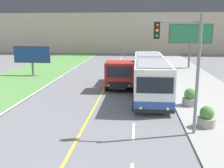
# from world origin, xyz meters

# --- Properties ---
(city_bus) EXTENTS (2.66, 12.77, 3.02)m
(city_bus) POSITION_xyz_m (3.96, 16.44, 1.53)
(city_bus) COLOR white
(city_bus) RESTS_ON ground_plane
(dump_truck) EXTENTS (2.57, 6.62, 2.53)m
(dump_truck) POSITION_xyz_m (1.43, 17.97, 1.27)
(dump_truck) COLOR black
(dump_truck) RESTS_ON ground_plane
(traffic_light_mast) EXTENTS (2.28, 0.32, 6.04)m
(traffic_light_mast) POSITION_xyz_m (5.20, 7.64, 3.84)
(traffic_light_mast) COLOR slate
(traffic_light_mast) RESTS_ON ground_plane
(billboard_large) EXTENTS (5.81, 0.24, 5.98)m
(billboard_large) POSITION_xyz_m (10.05, 31.56, 4.52)
(billboard_large) COLOR #59595B
(billboard_large) RESTS_ON ground_plane
(billboard_small) EXTENTS (4.25, 0.24, 3.38)m
(billboard_small) POSITION_xyz_m (-9.12, 23.70, 2.35)
(billboard_small) COLOR #59595B
(billboard_small) RESTS_ON ground_plane
(planter_round_near) EXTENTS (0.96, 0.96, 1.16)m
(planter_round_near) POSITION_xyz_m (6.69, 8.62, 0.59)
(planter_round_near) COLOR gray
(planter_round_near) RESTS_ON sidewalk_right
(planter_round_second) EXTENTS (1.05, 1.05, 1.21)m
(planter_round_second) POSITION_xyz_m (6.59, 12.70, 0.61)
(planter_round_second) COLOR gray
(planter_round_second) RESTS_ON sidewalk_right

